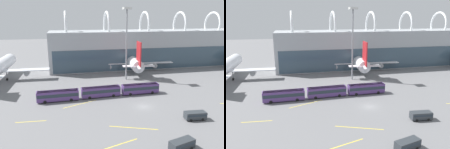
# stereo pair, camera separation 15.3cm
# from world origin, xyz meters

# --- Properties ---
(ground_plane) EXTENTS (440.00, 440.00, 0.00)m
(ground_plane) POSITION_xyz_m (0.00, 0.00, 0.00)
(ground_plane) COLOR slate
(terminal_building) EXTENTS (155.35, 20.68, 28.29)m
(terminal_building) POSITION_xyz_m (49.09, 52.69, 9.63)
(terminal_building) COLOR #9EA3A8
(terminal_building) RESTS_ON ground_plane
(airliner_at_gate_far) EXTENTS (40.06, 37.40, 15.48)m
(airliner_at_gate_far) POSITION_xyz_m (10.01, 43.72, 4.80)
(airliner_at_gate_far) COLOR white
(airliner_at_gate_far) RESTS_ON ground_plane
(airliner_parked_remote) EXTENTS (40.83, 40.02, 15.82)m
(airliner_parked_remote) POSITION_xyz_m (69.62, 53.65, 5.37)
(airliner_parked_remote) COLOR silver
(airliner_parked_remote) RESTS_ON ground_plane
(shuttle_bus_0) EXTENTS (12.64, 2.93, 3.35)m
(shuttle_bus_0) POSITION_xyz_m (-24.31, 9.82, 1.96)
(shuttle_bus_0) COLOR #56387A
(shuttle_bus_0) RESTS_ON ground_plane
(shuttle_bus_1) EXTENTS (12.70, 3.23, 3.35)m
(shuttle_bus_1) POSITION_xyz_m (-10.76, 10.63, 1.96)
(shuttle_bus_1) COLOR #56387A
(shuttle_bus_1) RESTS_ON ground_plane
(shuttle_bus_2) EXTENTS (12.63, 2.88, 3.35)m
(shuttle_bus_2) POSITION_xyz_m (2.78, 10.82, 1.96)
(shuttle_bus_2) COLOR #56387A
(shuttle_bus_2) RESTS_ON ground_plane
(service_van_foreground) EXTENTS (5.49, 2.63, 2.07)m
(service_van_foreground) POSITION_xyz_m (9.80, -10.65, 1.23)
(service_van_foreground) COLOR #2D3338
(service_van_foreground) RESTS_ON ground_plane
(service_van_crossing) EXTENTS (5.58, 3.33, 2.07)m
(service_van_crossing) POSITION_xyz_m (-0.27, -21.83, 1.23)
(service_van_crossing) COLOR #2D3338
(service_van_crossing) RESTS_ON ground_plane
(floodlight_mast) EXTENTS (3.12, 3.12, 28.98)m
(floodlight_mast) POSITION_xyz_m (2.99, 29.02, 20.60)
(floodlight_mast) COLOR gray
(floodlight_mast) RESTS_ON ground_plane
(lane_stripe_0) EXTENTS (10.84, 4.34, 0.01)m
(lane_stripe_0) POSITION_xyz_m (-6.82, -11.47, 0.00)
(lane_stripe_0) COLOR yellow
(lane_stripe_0) RESTS_ON ground_plane
(lane_stripe_1) EXTENTS (7.50, 0.75, 0.01)m
(lane_stripe_1) POSITION_xyz_m (-30.81, -2.90, 0.00)
(lane_stripe_1) COLOR yellow
(lane_stripe_1) RESTS_ON ground_plane
(lane_stripe_3) EXTENTS (8.35, 2.71, 0.01)m
(lane_stripe_3) POSITION_xyz_m (-11.66, -17.43, 0.00)
(lane_stripe_3) COLOR yellow
(lane_stripe_3) RESTS_ON ground_plane
(lane_stripe_5) EXTENTS (10.43, 4.55, 0.01)m
(lane_stripe_5) POSITION_xyz_m (-17.81, 5.96, 0.00)
(lane_stripe_5) COLOR yellow
(lane_stripe_5) RESTS_ON ground_plane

